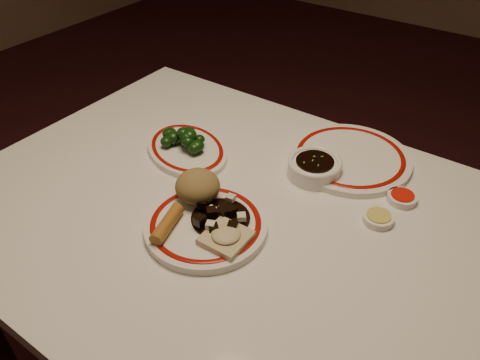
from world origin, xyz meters
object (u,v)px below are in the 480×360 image
at_px(fried_wonton, 226,237).
at_px(broccoli_pile, 186,138).
at_px(rice_mound, 198,186).
at_px(soy_bowl, 314,168).
at_px(spring_roll, 167,224).
at_px(main_plate, 206,225).
at_px(dining_table, 231,238).
at_px(broccoli_plate, 187,149).
at_px(stirfry_heap, 220,215).

relative_size(fried_wonton, broccoli_pile, 0.66).
height_order(rice_mound, soy_bowl, rice_mound).
height_order(spring_roll, fried_wonton, spring_roll).
distance_m(main_plate, rice_mound, 0.09).
bearing_deg(dining_table, rice_mound, -151.85).
relative_size(main_plate, spring_roll, 3.15).
bearing_deg(soy_bowl, spring_roll, -112.55).
relative_size(main_plate, rice_mound, 3.33).
xyz_separation_m(rice_mound, broccoli_plate, (-0.15, 0.14, -0.04)).
height_order(spring_roll, broccoli_pile, broccoli_pile).
xyz_separation_m(rice_mound, spring_roll, (0.01, -0.11, -0.02)).
bearing_deg(dining_table, spring_roll, -110.47).
bearing_deg(broccoli_plate, dining_table, -26.88).
height_order(broccoli_plate, broccoli_pile, broccoli_pile).
distance_m(dining_table, spring_roll, 0.19).
distance_m(stirfry_heap, broccoli_pile, 0.28).
height_order(rice_mound, broccoli_pile, rice_mound).
relative_size(spring_roll, fried_wonton, 1.18).
distance_m(rice_mound, broccoli_pile, 0.21).
bearing_deg(rice_mound, soy_bowl, 57.40).
bearing_deg(soy_bowl, broccoli_pile, -162.18).
bearing_deg(fried_wonton, main_plate, 165.43).
height_order(dining_table, fried_wonton, fried_wonton).
bearing_deg(dining_table, fried_wonton, -58.07).
bearing_deg(main_plate, stirfry_heap, 54.37).
distance_m(main_plate, soy_bowl, 0.30).
distance_m(main_plate, stirfry_heap, 0.03).
height_order(dining_table, main_plate, main_plate).
relative_size(spring_roll, broccoli_plate, 0.33).
bearing_deg(rice_mound, stirfry_heap, -18.07).
distance_m(rice_mound, spring_roll, 0.11).
bearing_deg(broccoli_plate, broccoli_pile, -106.97).
bearing_deg(fried_wonton, stirfry_heap, 138.43).
distance_m(dining_table, rice_mound, 0.16).
height_order(spring_roll, soy_bowl, spring_roll).
relative_size(dining_table, rice_mound, 12.63).
relative_size(dining_table, main_plate, 3.79).
bearing_deg(spring_roll, fried_wonton, 4.30).
xyz_separation_m(spring_roll, stirfry_heap, (0.07, 0.08, -0.00)).
xyz_separation_m(dining_table, rice_mound, (-0.06, -0.03, 0.14)).
bearing_deg(spring_roll, stirfry_heap, 34.90).
bearing_deg(spring_roll, broccoli_plate, 107.26).
distance_m(spring_roll, fried_wonton, 0.12).
relative_size(stirfry_heap, broccoli_plate, 0.40).
bearing_deg(soy_bowl, rice_mound, -122.60).
relative_size(stirfry_heap, soy_bowl, 0.99).
xyz_separation_m(fried_wonton, soy_bowl, (0.03, 0.30, -0.01)).
distance_m(fried_wonton, stirfry_heap, 0.06).
xyz_separation_m(rice_mound, soy_bowl, (0.15, 0.24, -0.03)).
xyz_separation_m(dining_table, spring_roll, (-0.05, -0.14, 0.12)).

